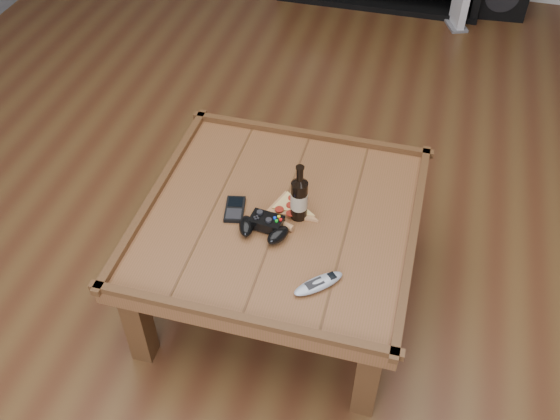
% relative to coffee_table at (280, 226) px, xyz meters
% --- Properties ---
extents(ground, '(6.00, 6.00, 0.00)m').
position_rel_coffee_table_xyz_m(ground, '(0.00, 0.00, -0.39)').
color(ground, '#4A2715').
rests_on(ground, ground).
extents(coffee_table, '(1.03, 1.03, 0.48)m').
position_rel_coffee_table_xyz_m(coffee_table, '(0.00, 0.00, 0.00)').
color(coffee_table, brown).
rests_on(coffee_table, ground).
extents(beer_bottle, '(0.06, 0.06, 0.24)m').
position_rel_coffee_table_xyz_m(beer_bottle, '(0.07, 0.01, 0.16)').
color(beer_bottle, black).
rests_on(beer_bottle, coffee_table).
extents(game_controller, '(0.21, 0.15, 0.06)m').
position_rel_coffee_table_xyz_m(game_controller, '(-0.03, -0.10, 0.09)').
color(game_controller, black).
rests_on(game_controller, coffee_table).
extents(pizza_slice, '(0.22, 0.29, 0.03)m').
position_rel_coffee_table_xyz_m(pizza_slice, '(0.02, 0.03, 0.07)').
color(pizza_slice, tan).
rests_on(pizza_slice, coffee_table).
extents(smartphone, '(0.09, 0.14, 0.02)m').
position_rel_coffee_table_xyz_m(smartphone, '(-0.17, -0.02, 0.07)').
color(smartphone, black).
rests_on(smartphone, coffee_table).
extents(remote_control, '(0.17, 0.17, 0.03)m').
position_rel_coffee_table_xyz_m(remote_control, '(0.21, -0.29, 0.07)').
color(remote_control, '#9AA0A7').
rests_on(remote_control, coffee_table).
extents(game_console, '(0.18, 0.23, 0.25)m').
position_rel_coffee_table_xyz_m(game_console, '(0.56, 2.48, -0.28)').
color(game_console, slate).
rests_on(game_console, ground).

